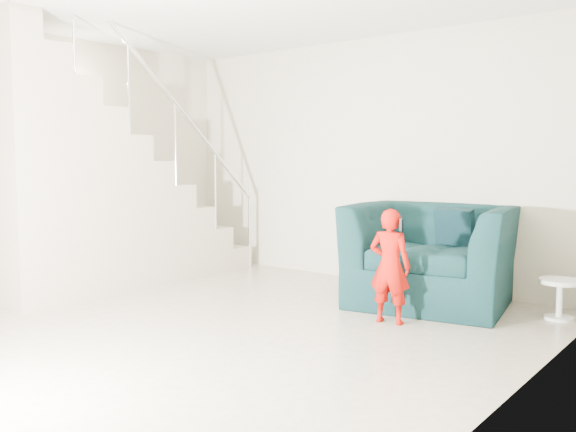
# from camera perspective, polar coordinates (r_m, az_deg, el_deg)

# --- Properties ---
(floor) EXTENTS (5.50, 5.50, 0.00)m
(floor) POSITION_cam_1_polar(r_m,az_deg,el_deg) (5.00, -10.15, -10.68)
(floor) COLOR gray
(floor) RESTS_ON ground
(back_wall) EXTENTS (5.00, 0.00, 5.00)m
(back_wall) POSITION_cam_1_polar(r_m,az_deg,el_deg) (6.93, 7.06, 5.14)
(back_wall) COLOR beige
(back_wall) RESTS_ON floor
(left_wall) EXTENTS (0.00, 5.50, 5.50)m
(left_wall) POSITION_cam_1_polar(r_m,az_deg,el_deg) (6.89, -24.27, 4.71)
(left_wall) COLOR beige
(left_wall) RESTS_ON floor
(right_wall) EXTENTS (0.00, 5.50, 5.50)m
(right_wall) POSITION_cam_1_polar(r_m,az_deg,el_deg) (3.35, 19.07, 4.65)
(right_wall) COLOR beige
(right_wall) RESTS_ON floor
(armchair) EXTENTS (1.66, 1.52, 0.94)m
(armchair) POSITION_cam_1_polar(r_m,az_deg,el_deg) (5.92, 13.25, -3.54)
(armchair) COLOR black
(armchair) RESTS_ON floor
(toddler) EXTENTS (0.39, 0.29, 0.97)m
(toddler) POSITION_cam_1_polar(r_m,az_deg,el_deg) (5.16, 9.51, -4.64)
(toddler) COLOR #A30D05
(toddler) RESTS_ON floor
(side_table) EXTENTS (0.35, 0.35, 0.35)m
(side_table) POSITION_cam_1_polar(r_m,az_deg,el_deg) (5.74, 24.09, -6.55)
(side_table) COLOR silver
(side_table) RESTS_ON floor
(staircase) EXTENTS (1.02, 3.03, 3.62)m
(staircase) POSITION_cam_1_polar(r_m,az_deg,el_deg) (6.75, -18.01, 1.49)
(staircase) COLOR #ADA089
(staircase) RESTS_ON floor
(cushion) EXTENTS (0.37, 0.18, 0.37)m
(cushion) POSITION_cam_1_polar(r_m,az_deg,el_deg) (6.13, 15.34, -0.97)
(cushion) COLOR black
(cushion) RESTS_ON armchair
(throw) EXTENTS (0.05, 0.47, 0.53)m
(throw) POSITION_cam_1_polar(r_m,az_deg,el_deg) (6.25, 8.32, -1.86)
(throw) COLOR black
(throw) RESTS_ON armchair
(phone) EXTENTS (0.03, 0.05, 0.10)m
(phone) POSITION_cam_1_polar(r_m,az_deg,el_deg) (5.03, 10.57, -0.81)
(phone) COLOR black
(phone) RESTS_ON toddler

